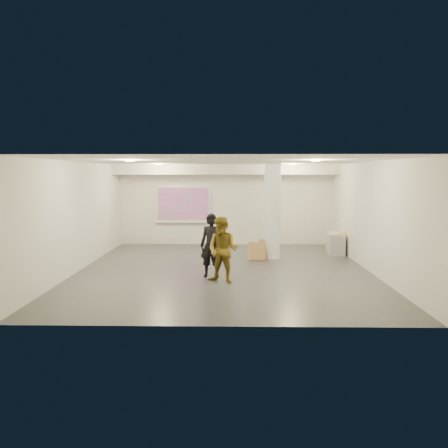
{
  "coord_description": "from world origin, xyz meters",
  "views": [
    {
      "loc": [
        0.22,
        -11.91,
        2.68
      ],
      "look_at": [
        0.0,
        0.4,
        1.25
      ],
      "focal_mm": 35.0,
      "sensor_mm": 36.0,
      "label": 1
    }
  ],
  "objects_px": {
    "column": "(272,211)",
    "woman": "(212,246)",
    "credenza": "(335,243)",
    "projection_screen": "(183,204)",
    "man": "(223,250)"
  },
  "relations": [
    {
      "from": "projection_screen",
      "to": "man",
      "type": "height_order",
      "value": "projection_screen"
    },
    {
      "from": "woman",
      "to": "projection_screen",
      "type": "bearing_deg",
      "value": 115.57
    },
    {
      "from": "projection_screen",
      "to": "woman",
      "type": "height_order",
      "value": "projection_screen"
    },
    {
      "from": "credenza",
      "to": "man",
      "type": "xyz_separation_m",
      "value": [
        -3.72,
        -4.08,
        0.47
      ]
    },
    {
      "from": "woman",
      "to": "man",
      "type": "bearing_deg",
      "value": -51.23
    },
    {
      "from": "credenza",
      "to": "man",
      "type": "distance_m",
      "value": 5.55
    },
    {
      "from": "projection_screen",
      "to": "credenza",
      "type": "bearing_deg",
      "value": -18.32
    },
    {
      "from": "column",
      "to": "woman",
      "type": "distance_m",
      "value": 3.24
    },
    {
      "from": "column",
      "to": "credenza",
      "type": "height_order",
      "value": "column"
    },
    {
      "from": "projection_screen",
      "to": "woman",
      "type": "bearing_deg",
      "value": -76.11
    },
    {
      "from": "credenza",
      "to": "woman",
      "type": "distance_m",
      "value": 5.35
    },
    {
      "from": "column",
      "to": "man",
      "type": "xyz_separation_m",
      "value": [
        -1.5,
        -3.19,
        -0.69
      ]
    },
    {
      "from": "projection_screen",
      "to": "credenza",
      "type": "height_order",
      "value": "projection_screen"
    },
    {
      "from": "column",
      "to": "woman",
      "type": "bearing_deg",
      "value": -124.48
    },
    {
      "from": "woman",
      "to": "credenza",
      "type": "bearing_deg",
      "value": 52.81
    }
  ]
}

